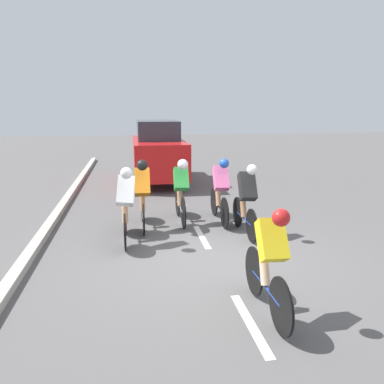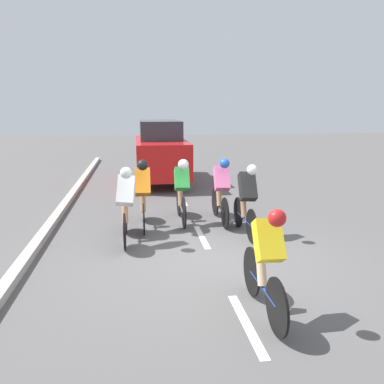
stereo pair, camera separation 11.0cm
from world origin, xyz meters
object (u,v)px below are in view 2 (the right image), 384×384
Objects in this scene: cyclist_orange at (143,192)px; cyclist_black at (247,198)px; cyclist_green at (182,189)px; cyclist_yellow at (267,259)px; support_car at (161,151)px; cyclist_white at (125,203)px; cyclist_pink at (221,189)px.

cyclist_orange reaches higher than cyclist_black.
cyclist_black reaches higher than cyclist_green.
cyclist_orange is 0.99× the size of cyclist_yellow.
cyclist_orange is at bearing 82.12° from support_car.
cyclist_black is 1.00× the size of cyclist_white.
cyclist_black is (-2.08, 0.76, -0.03)m from cyclist_orange.
cyclist_pink is 1.01× the size of cyclist_green.
cyclist_green is at bearing -160.96° from cyclist_orange.
cyclist_black reaches higher than cyclist_yellow.
cyclist_pink is at bearing 172.64° from cyclist_green.
support_car is (0.71, -9.07, 0.31)m from cyclist_yellow.
cyclist_orange is 4.03m from cyclist_yellow.
cyclist_yellow is at bearing 85.33° from cyclist_pink.
cyclist_white is (2.43, 0.06, 0.01)m from cyclist_black.
support_car reaches higher than cyclist_orange.
cyclist_orange is 5.36m from support_car.
support_car is at bearing -100.05° from cyclist_white.
support_car reaches higher than cyclist_black.
cyclist_orange reaches higher than cyclist_yellow.
cyclist_orange is at bearing 19.04° from cyclist_green.
cyclist_yellow is at bearing 110.92° from cyclist_orange.
cyclist_pink is at bearing 101.38° from support_car.
cyclist_yellow is at bearing 121.32° from cyclist_white.
support_car reaches higher than cyclist_white.
cyclist_white is at bearing 66.90° from cyclist_orange.
cyclist_pink reaches higher than cyclist_green.
cyclist_black is at bearing 159.84° from cyclist_orange.
cyclist_orange is 1.77m from cyclist_pink.
cyclist_white reaches higher than cyclist_black.
cyclist_yellow is 0.97× the size of cyclist_green.
support_car is (0.14, -5.00, 0.28)m from cyclist_green.
cyclist_green reaches higher than cyclist_yellow.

